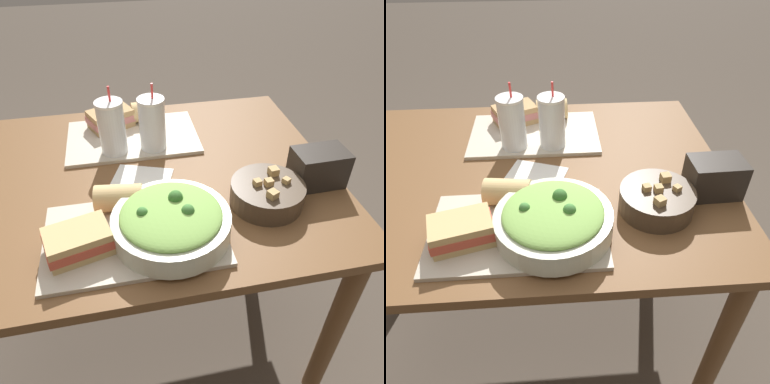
% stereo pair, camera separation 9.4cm
% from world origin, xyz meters
% --- Properties ---
extents(ground_plane, '(12.00, 12.00, 0.00)m').
position_xyz_m(ground_plane, '(0.00, 0.00, 0.00)').
color(ground_plane, '#4C4238').
extents(dining_table, '(1.24, 0.92, 0.75)m').
position_xyz_m(dining_table, '(0.00, 0.00, 0.65)').
color(dining_table, brown).
rests_on(dining_table, ground_plane).
extents(tray_near, '(0.45, 0.29, 0.01)m').
position_xyz_m(tray_near, '(-0.01, -0.26, 0.76)').
color(tray_near, '#BCB29E').
rests_on(tray_near, dining_table).
extents(tray_far, '(0.45, 0.29, 0.01)m').
position_xyz_m(tray_far, '(0.03, 0.22, 0.76)').
color(tray_far, '#BCB29E').
rests_on(tray_far, dining_table).
extents(salad_bowl, '(0.29, 0.29, 0.10)m').
position_xyz_m(salad_bowl, '(0.08, -0.28, 0.81)').
color(salad_bowl, beige).
rests_on(salad_bowl, tray_near).
extents(soup_bowl, '(0.20, 0.20, 0.08)m').
position_xyz_m(soup_bowl, '(0.36, -0.20, 0.79)').
color(soup_bowl, '#473828').
rests_on(soup_bowl, dining_table).
extents(sandwich_near, '(0.17, 0.14, 0.06)m').
position_xyz_m(sandwich_near, '(-0.14, -0.29, 0.80)').
color(sandwich_near, tan).
rests_on(sandwich_near, tray_near).
extents(baguette_near, '(0.13, 0.09, 0.07)m').
position_xyz_m(baguette_near, '(-0.03, -0.16, 0.80)').
color(baguette_near, tan).
rests_on(baguette_near, tray_near).
extents(sandwich_far, '(0.18, 0.15, 0.06)m').
position_xyz_m(sandwich_far, '(-0.04, 0.30, 0.80)').
color(sandwich_far, tan).
rests_on(sandwich_far, tray_far).
extents(baguette_far, '(0.12, 0.08, 0.07)m').
position_xyz_m(baguette_far, '(0.09, 0.33, 0.80)').
color(baguette_far, tan).
rests_on(baguette_far, tray_far).
extents(drink_cup_dark, '(0.09, 0.09, 0.22)m').
position_xyz_m(drink_cup_dark, '(-0.04, 0.13, 0.84)').
color(drink_cup_dark, silver).
rests_on(drink_cup_dark, tray_far).
extents(drink_cup_red, '(0.09, 0.09, 0.22)m').
position_xyz_m(drink_cup_red, '(0.09, 0.13, 0.84)').
color(drink_cup_red, silver).
rests_on(drink_cup_red, tray_far).
extents(chip_bag, '(0.15, 0.10, 0.11)m').
position_xyz_m(chip_bag, '(0.54, -0.14, 0.81)').
color(chip_bag, '#28231E').
rests_on(chip_bag, dining_table).
extents(napkin_folded, '(0.20, 0.17, 0.00)m').
position_xyz_m(napkin_folded, '(0.03, -0.02, 0.75)').
color(napkin_folded, white).
rests_on(napkin_folded, dining_table).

